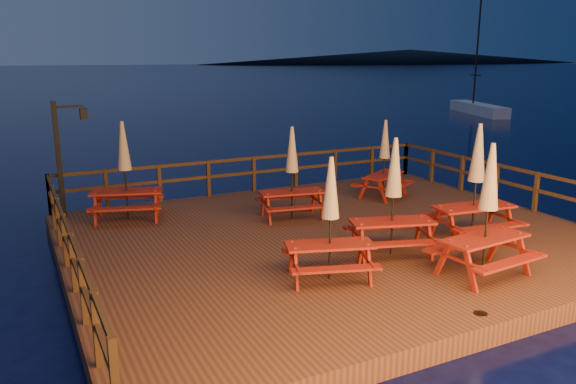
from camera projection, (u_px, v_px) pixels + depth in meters
name	position (u px, v px, depth m)	size (l,w,h in m)	color
ground	(335.00, 251.00, 13.31)	(500.00, 500.00, 0.00)	black
deck	(335.00, 243.00, 13.26)	(12.00, 10.00, 0.40)	#482517
deck_piles	(334.00, 263.00, 13.38)	(11.44, 9.44, 1.40)	#3A2012
railing	(300.00, 188.00, 14.57)	(11.80, 9.75, 1.10)	#3A2012
lamp_post	(64.00, 148.00, 14.40)	(0.85, 0.18, 3.00)	black
headland_right	(410.00, 56.00, 292.58)	(230.40, 86.40, 7.00)	black
sailboat	(478.00, 109.00, 43.89)	(4.10, 7.97, 11.89)	white
picnic_table_0	(476.00, 180.00, 12.60)	(2.03, 1.74, 2.66)	maroon
picnic_table_1	(292.00, 171.00, 14.31)	(1.89, 1.65, 2.38)	maroon
picnic_table_2	(125.00, 169.00, 14.17)	(2.12, 1.92, 2.53)	maroon
picnic_table_3	(384.00, 157.00, 16.51)	(2.04, 1.93, 2.29)	maroon
picnic_table_4	(393.00, 195.00, 11.63)	(2.10, 1.89, 2.50)	maroon
picnic_table_5	(488.00, 208.00, 10.51)	(1.92, 1.63, 2.57)	maroon
picnic_table_6	(330.00, 217.00, 10.34)	(1.98, 1.79, 2.35)	maroon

